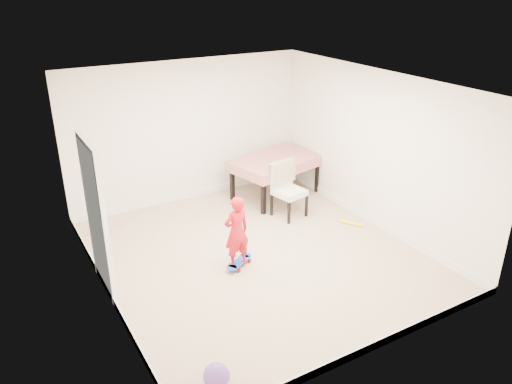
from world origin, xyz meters
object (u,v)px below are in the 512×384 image
dining_chair (289,191)px  balloon (216,376)px  dining_table (276,177)px  skateboard (239,263)px  child (237,234)px

dining_chair → balloon: size_ratio=3.48×
dining_chair → balloon: dining_chair is taller
dining_table → balloon: bearing=-142.1°
dining_table → balloon: 4.96m
dining_chair → balloon: bearing=-145.3°
dining_table → skateboard: size_ratio=2.98×
child → balloon: size_ratio=3.90×
dining_table → skateboard: 2.64m
child → dining_chair: bearing=-151.1°
dining_table → balloon: dining_table is taller
child → balloon: bearing=52.6°
dining_table → child: child is taller
dining_chair → skateboard: bearing=-157.9°
skateboard → dining_chair: bearing=2.9°
dining_table → dining_chair: size_ratio=1.69×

